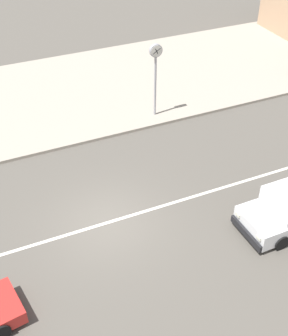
{
  "coord_description": "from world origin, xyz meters",
  "views": [
    {
      "loc": [
        -4.01,
        -12.46,
        12.57
      ],
      "look_at": [
        2.27,
        1.64,
        0.8
      ],
      "focal_mm": 50.0,
      "sensor_mm": 36.0,
      "label": 1
    }
  ],
  "objects": [
    {
      "name": "ground_plane",
      "position": [
        0.0,
        0.0,
        0.0
      ],
      "size": [
        160.0,
        160.0,
        0.0
      ],
      "primitive_type": "plane",
      "color": "#544F47"
    },
    {
      "name": "lane_centre_stripe",
      "position": [
        0.0,
        0.0,
        0.0
      ],
      "size": [
        50.4,
        0.14,
        0.01
      ],
      "primitive_type": "cube",
      "color": "silver",
      "rests_on": "ground"
    },
    {
      "name": "kerb_strip",
      "position": [
        0.0,
        10.47,
        0.07
      ],
      "size": [
        68.0,
        10.0,
        0.15
      ],
      "primitive_type": "cube",
      "color": "#9E9384",
      "rests_on": "ground"
    },
    {
      "name": "street_clock",
      "position": [
        5.0,
        6.39,
        2.95
      ],
      "size": [
        0.63,
        0.22,
        3.79
      ],
      "color": "#9E9EA3",
      "rests_on": "kerb_strip"
    }
  ]
}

